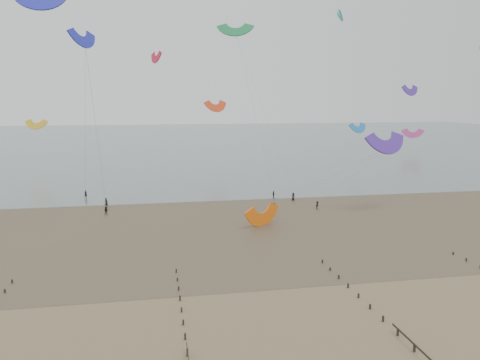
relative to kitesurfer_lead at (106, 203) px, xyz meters
name	(u,v)px	position (x,y,z in m)	size (l,w,h in m)	color
ground	(326,307)	(25.34, -48.18, -0.93)	(500.00, 500.00, 0.00)	brown
sea_and_shore	(230,221)	(21.27, -13.78, -0.92)	(500.00, 665.00, 0.03)	#475654
kitesurfer_lead	(106,203)	(0.00, 0.00, 0.00)	(0.68, 0.45, 1.86)	black
kitesurfers	(378,193)	(54.56, -0.45, -0.10)	(122.62, 20.39, 1.85)	black
grounded_kite	(263,225)	(26.09, -17.52, -0.93)	(6.52, 3.42, 4.97)	orange
kites_airborne	(176,98)	(15.54, 44.26, 19.54)	(263.19, 112.98, 40.33)	#F44AB1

